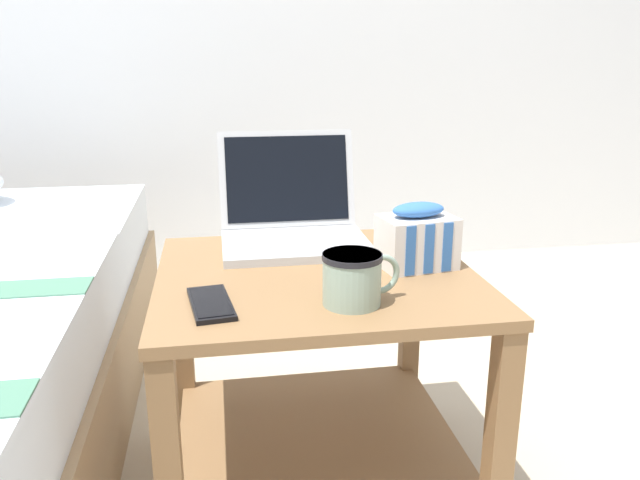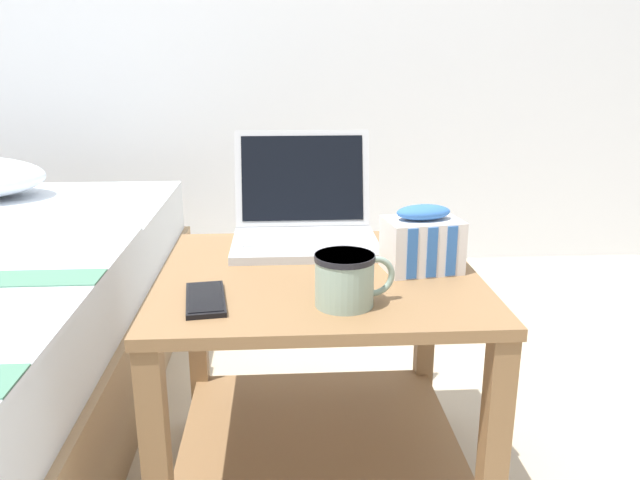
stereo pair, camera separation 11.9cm
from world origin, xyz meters
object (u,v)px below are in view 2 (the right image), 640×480
Objects in this scene: snack_bag at (422,241)px; laptop at (304,221)px; mug_front_left at (346,277)px; cell_phone at (205,299)px.

laptop is at bearing 136.85° from snack_bag.
mug_front_left is (0.06, -0.39, 0.00)m from laptop.
snack_bag reaches higher than mug_front_left.
snack_bag is at bearing 19.23° from cell_phone.
snack_bag is 0.98× the size of cell_phone.
cell_phone is at bearing 173.23° from mug_front_left.
snack_bag is at bearing -43.15° from laptop.
laptop is 0.41m from cell_phone.
cell_phone is at bearing -117.60° from laptop.
mug_front_left is 0.25m from cell_phone.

